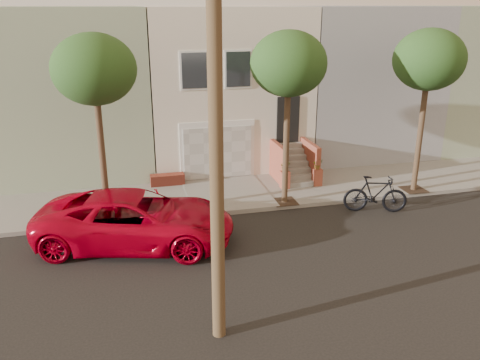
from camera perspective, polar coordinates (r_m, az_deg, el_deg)
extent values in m
plane|color=black|center=(15.51, 6.20, -8.57)|extent=(90.00, 90.00, 0.00)
cube|color=gray|center=(20.12, 1.05, -1.45)|extent=(40.00, 3.70, 0.15)
cube|color=beige|center=(24.76, -2.46, 11.07)|extent=(7.00, 8.00, 7.00)
cube|color=gray|center=(24.35, -18.58, 9.96)|extent=(6.50, 8.00, 7.00)
cube|color=gray|center=(26.94, 12.15, 11.35)|extent=(6.50, 8.00, 7.00)
cube|color=gray|center=(30.33, 23.50, 11.07)|extent=(6.50, 8.00, 7.00)
cube|color=silver|center=(21.24, -2.59, 3.44)|extent=(3.20, 0.12, 2.50)
cube|color=#B9B9B4|center=(21.21, -2.55, 3.14)|extent=(2.90, 0.06, 2.20)
cube|color=gray|center=(19.89, -1.46, -1.44)|extent=(3.20, 3.70, 0.02)
cube|color=#9C3B2A|center=(20.95, -8.27, 0.06)|extent=(1.40, 0.45, 0.44)
cube|color=black|center=(21.71, 5.50, 6.85)|extent=(1.00, 0.06, 2.00)
cube|color=#3F4751|center=(20.36, -5.24, 12.32)|extent=(1.00, 0.06, 1.40)
cube|color=silver|center=(20.38, -5.25, 12.32)|extent=(1.15, 0.05, 1.55)
cube|color=#3F4751|center=(20.71, -0.20, 12.52)|extent=(1.00, 0.06, 1.40)
cube|color=silver|center=(20.73, -0.21, 12.52)|extent=(1.15, 0.05, 1.55)
cube|color=#3F4751|center=(21.21, 4.64, 12.62)|extent=(1.00, 0.06, 1.40)
cube|color=silver|center=(21.23, 4.63, 12.62)|extent=(1.15, 0.05, 1.55)
cube|color=gray|center=(20.73, 6.91, -0.43)|extent=(1.20, 0.28, 0.20)
cube|color=gray|center=(20.91, 6.67, 0.34)|extent=(1.20, 0.28, 0.20)
cube|color=gray|center=(21.10, 6.43, 1.09)|extent=(1.20, 0.28, 0.20)
cube|color=gray|center=(21.29, 6.19, 1.83)|extent=(1.20, 0.28, 0.20)
cube|color=gray|center=(21.48, 5.95, 2.56)|extent=(1.20, 0.28, 0.20)
cube|color=gray|center=(21.67, 5.72, 3.28)|extent=(1.20, 0.28, 0.20)
cube|color=gray|center=(21.87, 5.50, 3.98)|extent=(1.20, 0.28, 0.20)
cube|color=brown|center=(21.03, 4.40, 1.96)|extent=(0.18, 1.96, 1.60)
cube|color=brown|center=(21.50, 7.95, 2.22)|extent=(0.18, 1.96, 1.60)
cube|color=brown|center=(20.38, 5.14, 0.03)|extent=(0.35, 0.35, 0.70)
imported|color=#1F4117|center=(20.20, 5.19, 1.57)|extent=(0.40, 0.35, 0.45)
cube|color=brown|center=(20.87, 8.78, 0.34)|extent=(0.35, 0.35, 0.70)
imported|color=#1F4117|center=(20.69, 8.86, 1.84)|extent=(0.41, 0.35, 0.45)
cube|color=#2D2116|center=(18.16, -14.78, -4.24)|extent=(0.90, 0.90, 0.02)
cylinder|color=#322116|center=(17.45, -15.37, 2.07)|extent=(0.22, 0.22, 4.20)
ellipsoid|color=#1F4117|center=(16.83, -16.31, 12.03)|extent=(2.70, 2.57, 2.29)
cube|color=#2D2116|center=(19.08, 5.08, -2.47)|extent=(0.90, 0.90, 0.02)
cylinder|color=#322116|center=(18.40, 5.27, 3.59)|extent=(0.22, 0.22, 4.20)
ellipsoid|color=#1F4117|center=(17.82, 5.58, 13.07)|extent=(2.70, 2.57, 2.29)
cube|color=#2D2116|center=(21.42, 19.15, -1.02)|extent=(0.90, 0.90, 0.02)
cylinder|color=#322116|center=(20.82, 19.78, 4.39)|extent=(0.22, 0.22, 4.20)
ellipsoid|color=#1F4117|center=(20.31, 20.77, 12.72)|extent=(2.70, 2.57, 2.29)
cylinder|color=#412F1E|center=(10.04, -2.78, 6.44)|extent=(0.30, 0.30, 10.00)
imported|color=#AF0018|center=(16.09, -11.79, -4.42)|extent=(6.66, 4.30, 1.71)
imported|color=black|center=(18.91, 15.19, -1.56)|extent=(2.39, 1.33, 1.38)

